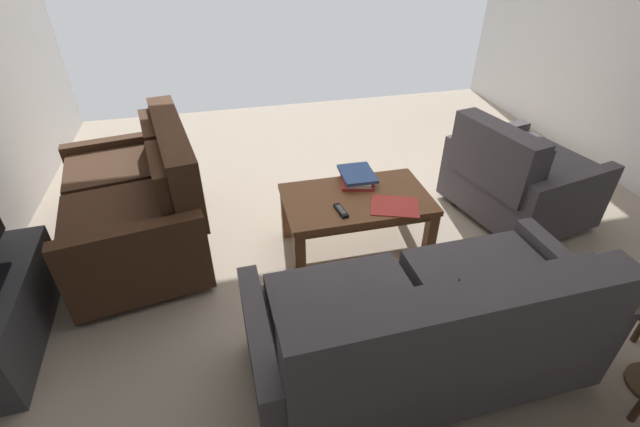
{
  "coord_description": "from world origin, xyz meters",
  "views": [
    {
      "loc": [
        0.94,
        2.6,
        2.06
      ],
      "look_at": [
        0.46,
        0.61,
        0.66
      ],
      "focal_mm": 24.57,
      "sensor_mm": 36.0,
      "label": 1
    }
  ],
  "objects_px": {
    "tv_remote": "(341,211)",
    "loose_magazine": "(395,206)",
    "armchair_side": "(516,177)",
    "sofa_main": "(427,330)",
    "coffee_table": "(356,205)",
    "book_stack": "(357,177)",
    "loveseat_near": "(140,202)"
  },
  "relations": [
    {
      "from": "loveseat_near",
      "to": "book_stack",
      "type": "height_order",
      "value": "loveseat_near"
    },
    {
      "from": "loose_magazine",
      "to": "sofa_main",
      "type": "bearing_deg",
      "value": 8.67
    },
    {
      "from": "sofa_main",
      "to": "armchair_side",
      "type": "relative_size",
      "value": 1.59
    },
    {
      "from": "sofa_main",
      "to": "loveseat_near",
      "type": "height_order",
      "value": "loveseat_near"
    },
    {
      "from": "coffee_table",
      "to": "loveseat_near",
      "type": "bearing_deg",
      "value": -14.73
    },
    {
      "from": "loveseat_near",
      "to": "loose_magazine",
      "type": "bearing_deg",
      "value": 161.51
    },
    {
      "from": "tv_remote",
      "to": "loose_magazine",
      "type": "distance_m",
      "value": 0.37
    },
    {
      "from": "book_stack",
      "to": "tv_remote",
      "type": "relative_size",
      "value": 1.99
    },
    {
      "from": "sofa_main",
      "to": "loose_magazine",
      "type": "relative_size",
      "value": 5.55
    },
    {
      "from": "tv_remote",
      "to": "coffee_table",
      "type": "bearing_deg",
      "value": -135.97
    },
    {
      "from": "armchair_side",
      "to": "loose_magazine",
      "type": "bearing_deg",
      "value": 14.56
    },
    {
      "from": "sofa_main",
      "to": "armchair_side",
      "type": "height_order",
      "value": "sofa_main"
    },
    {
      "from": "book_stack",
      "to": "tv_remote",
      "type": "height_order",
      "value": "book_stack"
    },
    {
      "from": "sofa_main",
      "to": "loose_magazine",
      "type": "distance_m",
      "value": 0.99
    },
    {
      "from": "book_stack",
      "to": "loose_magazine",
      "type": "height_order",
      "value": "book_stack"
    },
    {
      "from": "armchair_side",
      "to": "tv_remote",
      "type": "distance_m",
      "value": 1.54
    },
    {
      "from": "book_stack",
      "to": "sofa_main",
      "type": "bearing_deg",
      "value": 87.74
    },
    {
      "from": "coffee_table",
      "to": "tv_remote",
      "type": "distance_m",
      "value": 0.23
    },
    {
      "from": "armchair_side",
      "to": "book_stack",
      "type": "height_order",
      "value": "armchair_side"
    },
    {
      "from": "loveseat_near",
      "to": "armchair_side",
      "type": "distance_m",
      "value": 2.84
    },
    {
      "from": "coffee_table",
      "to": "book_stack",
      "type": "bearing_deg",
      "value": -107.59
    },
    {
      "from": "tv_remote",
      "to": "loose_magazine",
      "type": "relative_size",
      "value": 0.52
    },
    {
      "from": "sofa_main",
      "to": "tv_remote",
      "type": "distance_m",
      "value": 1.0
    },
    {
      "from": "loose_magazine",
      "to": "coffee_table",
      "type": "bearing_deg",
      "value": -109.47
    },
    {
      "from": "coffee_table",
      "to": "armchair_side",
      "type": "relative_size",
      "value": 0.92
    },
    {
      "from": "sofa_main",
      "to": "coffee_table",
      "type": "xyz_separation_m",
      "value": [
        0.01,
        -1.14,
        0.01
      ]
    },
    {
      "from": "loveseat_near",
      "to": "armchair_side",
      "type": "height_order",
      "value": "loveseat_near"
    },
    {
      "from": "sofa_main",
      "to": "coffee_table",
      "type": "height_order",
      "value": "sofa_main"
    },
    {
      "from": "sofa_main",
      "to": "armchair_side",
      "type": "bearing_deg",
      "value": -136.81
    },
    {
      "from": "armchair_side",
      "to": "book_stack",
      "type": "distance_m",
      "value": 1.3
    },
    {
      "from": "loveseat_near",
      "to": "loose_magazine",
      "type": "distance_m",
      "value": 1.78
    },
    {
      "from": "tv_remote",
      "to": "loveseat_near",
      "type": "bearing_deg",
      "value": -22.26
    }
  ]
}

